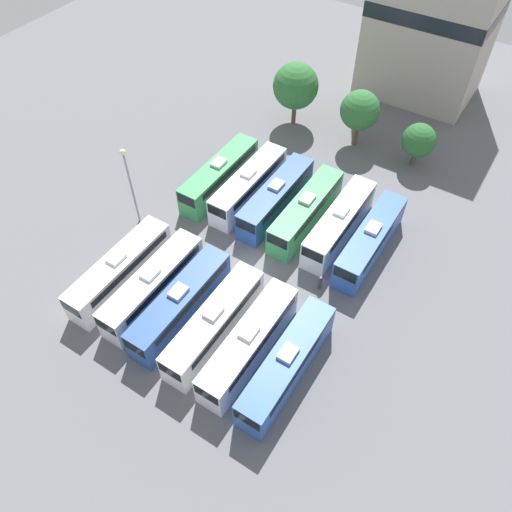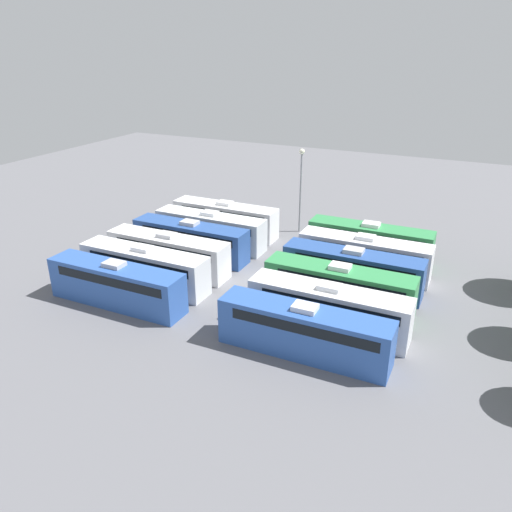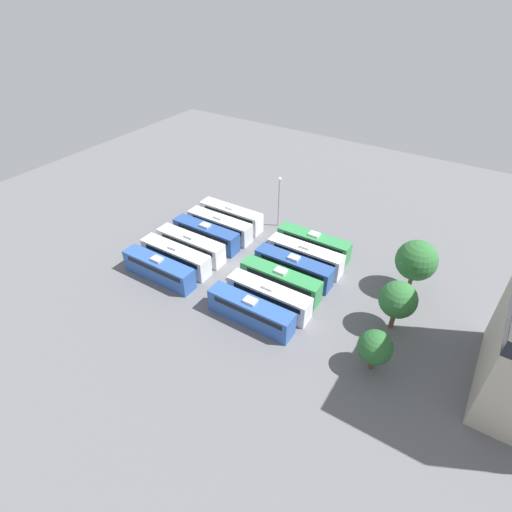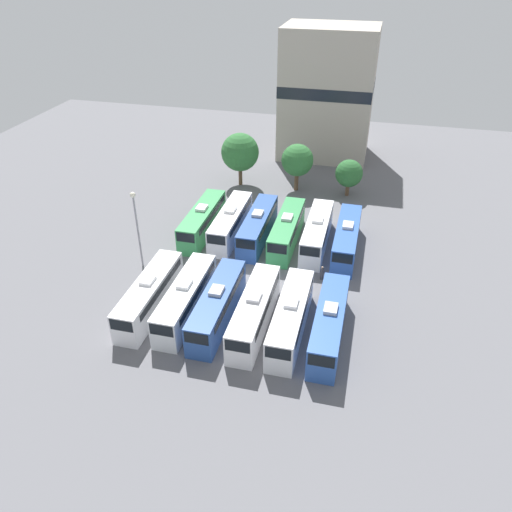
% 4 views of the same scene
% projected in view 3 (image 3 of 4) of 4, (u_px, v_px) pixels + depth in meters
% --- Properties ---
extents(ground_plane, '(117.96, 117.96, 0.00)m').
position_uv_depth(ground_plane, '(240.00, 265.00, 60.84)').
color(ground_plane, slate).
extents(bus_0, '(2.55, 11.73, 3.69)m').
position_uv_depth(bus_0, '(231.00, 216.00, 69.28)').
color(bus_0, white).
rests_on(bus_0, ground_plane).
extents(bus_1, '(2.55, 11.73, 3.69)m').
position_uv_depth(bus_1, '(220.00, 225.00, 66.66)').
color(bus_1, silver).
rests_on(bus_1, ground_plane).
extents(bus_2, '(2.55, 11.73, 3.69)m').
position_uv_depth(bus_2, '(206.00, 234.00, 64.51)').
color(bus_2, '#284C93').
rests_on(bus_2, ground_plane).
extents(bus_3, '(2.55, 11.73, 3.69)m').
position_uv_depth(bus_3, '(191.00, 245.00, 62.04)').
color(bus_3, white).
rests_on(bus_3, ground_plane).
extents(bus_4, '(2.55, 11.73, 3.69)m').
position_uv_depth(bus_4, '(176.00, 256.00, 59.68)').
color(bus_4, silver).
rests_on(bus_4, ground_plane).
extents(bus_5, '(2.55, 11.73, 3.69)m').
position_uv_depth(bus_5, '(159.00, 269.00, 57.24)').
color(bus_5, '#2D56A8').
rests_on(bus_5, ground_plane).
extents(bus_6, '(2.55, 11.73, 3.69)m').
position_uv_depth(bus_6, '(314.00, 243.00, 62.39)').
color(bus_6, '#338C4C').
rests_on(bus_6, ground_plane).
extents(bus_7, '(2.55, 11.73, 3.69)m').
position_uv_depth(bus_7, '(305.00, 255.00, 59.81)').
color(bus_7, silver).
rests_on(bus_7, ground_plane).
extents(bus_8, '(2.55, 11.73, 3.69)m').
position_uv_depth(bus_8, '(294.00, 267.00, 57.50)').
color(bus_8, '#284C93').
rests_on(bus_8, ground_plane).
extents(bus_9, '(2.55, 11.73, 3.69)m').
position_uv_depth(bus_9, '(281.00, 281.00, 55.07)').
color(bus_9, '#338C4C').
rests_on(bus_9, ground_plane).
extents(bus_10, '(2.55, 11.73, 3.69)m').
position_uv_depth(bus_10, '(269.00, 296.00, 52.48)').
color(bus_10, silver).
rests_on(bus_10, ground_plane).
extents(bus_11, '(2.55, 11.73, 3.69)m').
position_uv_depth(bus_11, '(251.00, 311.00, 50.27)').
color(bus_11, '#2D56A8').
rests_on(bus_11, ground_plane).
extents(worker_person, '(0.36, 0.36, 1.67)m').
position_uv_depth(worker_person, '(219.00, 290.00, 55.06)').
color(worker_person, '#333338').
rests_on(worker_person, ground_plane).
extents(light_pole, '(0.60, 0.60, 9.19)m').
position_uv_depth(light_pole, '(279.00, 194.00, 66.58)').
color(light_pole, gray).
rests_on(light_pole, ground_plane).
extents(tree_0, '(5.54, 5.54, 7.89)m').
position_uv_depth(tree_0, '(417.00, 260.00, 53.38)').
color(tree_0, brown).
rests_on(tree_0, ground_plane).
extents(tree_1, '(4.61, 4.61, 6.96)m').
position_uv_depth(tree_1, '(398.00, 300.00, 47.83)').
color(tree_1, brown).
rests_on(tree_1, ground_plane).
extents(tree_2, '(3.89, 3.89, 5.35)m').
position_uv_depth(tree_2, '(375.00, 347.00, 43.50)').
color(tree_2, brown).
rests_on(tree_2, ground_plane).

